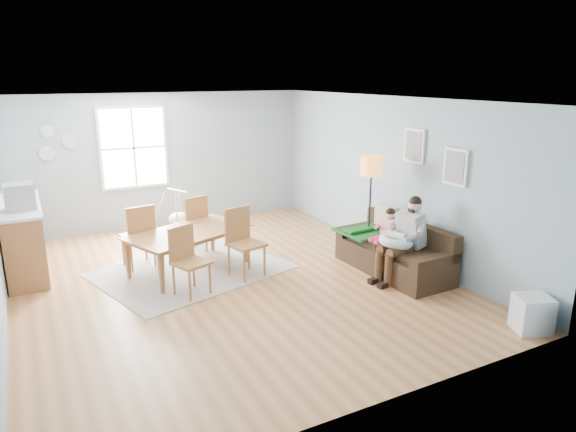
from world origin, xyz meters
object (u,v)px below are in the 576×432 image
dining_table (191,251)px  chair_sw (187,256)px  monitor (19,197)px  father (404,236)px  counter (24,238)px  baby_swing (179,218)px  sofa (396,254)px  chair_nw (139,232)px  toddler (386,228)px  chair_se (242,237)px  floor_lamp (371,175)px  chair_ne (193,220)px  storage_cube (531,314)px

dining_table → chair_sw: (-0.30, -0.80, 0.23)m
chair_sw → monitor: 2.68m
dining_table → chair_sw: chair_sw is taller
father → chair_sw: (-3.07, 1.01, -0.12)m
counter → baby_swing: 2.67m
monitor → sofa: bearing=-24.1°
chair_nw → monitor: 1.80m
toddler → chair_se: 2.28m
chair_sw → chair_se: 1.01m
dining_table → sofa: bearing=-49.2°
counter → dining_table: bearing=-27.1°
chair_sw → counter: counter is taller
sofa → monitor: size_ratio=4.67×
floor_lamp → counter: size_ratio=0.88×
dining_table → baby_swing: 1.72m
father → counter: 5.91m
chair_ne → father: bearing=-46.5°
floor_lamp → chair_sw: 3.24m
dining_table → chair_se: 0.89m
father → monitor: 5.74m
father → counter: bearing=149.5°
dining_table → chair_nw: size_ratio=1.79×
sofa → dining_table: 3.26m
chair_nw → monitor: (-1.63, 0.29, 0.70)m
chair_sw → chair_nw: (-0.38, 1.32, 0.05)m
sofa → chair_sw: bearing=167.3°
sofa → chair_se: (-2.21, 1.00, 0.34)m
floor_lamp → chair_sw: floor_lamp is taller
dining_table → chair_sw: 0.89m
floor_lamp → storage_cube: (0.25, -2.99, -1.24)m
chair_ne → dining_table: bearing=-110.6°
father → baby_swing: bearing=125.2°
father → sofa: bearing=67.8°
toddler → dining_table: 3.12m
baby_swing → dining_table: bearing=-100.0°
chair_nw → chair_ne: (0.98, 0.28, -0.01)m
storage_cube → baby_swing: size_ratio=0.41×
toddler → dining_table: toddler is taller
chair_nw → chair_ne: 1.02m
baby_swing → floor_lamp: bearing=-45.5°
sofa → chair_sw: 3.28m
sofa → chair_sw: chair_sw is taller
chair_se → baby_swing: bearing=99.5°
chair_sw → baby_swing: chair_sw is taller
baby_swing → sofa: bearing=-51.2°
floor_lamp → baby_swing: size_ratio=1.41×
toddler → chair_sw: 3.15m
chair_se → chair_nw: 1.70m
chair_sw → chair_ne: chair_ne is taller
sofa → dining_table: size_ratio=1.07×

